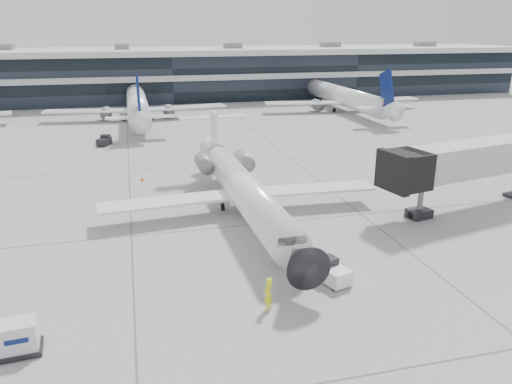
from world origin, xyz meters
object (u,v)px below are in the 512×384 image
object	(u,v)px
regional_jet	(242,187)
cargo_uld	(18,338)
jet_bridge	(484,158)
baggage_tug	(332,272)
ramp_worker	(268,294)

from	to	relation	value
regional_jet	cargo_uld	world-z (taller)	regional_jet
jet_bridge	baggage_tug	size ratio (longest dim) A/B	7.15
regional_jet	baggage_tug	bearing A→B (deg)	-79.69
cargo_uld	ramp_worker	bearing A→B (deg)	-0.98
regional_jet	cargo_uld	size ratio (longest dim) A/B	13.75
jet_bridge	ramp_worker	xyz separation A→B (m)	(-23.84, -12.67, -3.58)
regional_jet	ramp_worker	size ratio (longest dim) A/B	15.06
regional_jet	ramp_worker	world-z (taller)	regional_jet
baggage_tug	cargo_uld	world-z (taller)	cargo_uld
regional_jet	jet_bridge	bearing A→B (deg)	-10.26
jet_bridge	regional_jet	bearing A→B (deg)	159.23
jet_bridge	baggage_tug	world-z (taller)	jet_bridge
ramp_worker	cargo_uld	world-z (taller)	ramp_worker
jet_bridge	cargo_uld	distance (m)	39.83
ramp_worker	baggage_tug	distance (m)	5.42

